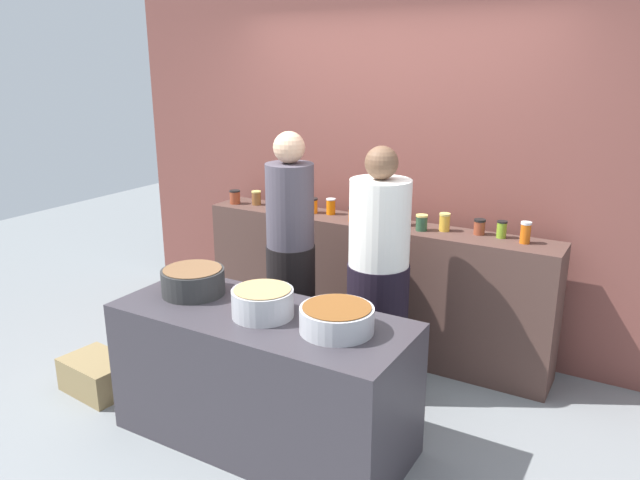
% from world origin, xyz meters
% --- Properties ---
extents(ground, '(12.00, 12.00, 0.00)m').
position_xyz_m(ground, '(0.00, 0.00, 0.00)').
color(ground, gray).
extents(storefront_wall, '(4.80, 0.12, 3.00)m').
position_xyz_m(storefront_wall, '(0.00, 1.45, 1.50)').
color(storefront_wall, brown).
rests_on(storefront_wall, ground).
extents(display_shelf, '(2.70, 0.36, 0.99)m').
position_xyz_m(display_shelf, '(0.00, 1.10, 0.50)').
color(display_shelf, '#4D342D').
rests_on(display_shelf, ground).
extents(prep_table, '(1.70, 0.70, 0.79)m').
position_xyz_m(prep_table, '(0.00, -0.30, 0.40)').
color(prep_table, '#363238').
rests_on(prep_table, ground).
extents(preserve_jar_0, '(0.09, 0.09, 0.11)m').
position_xyz_m(preserve_jar_0, '(-1.22, 1.05, 1.05)').
color(preserve_jar_0, '#953C23').
rests_on(preserve_jar_0, display_shelf).
extents(preserve_jar_1, '(0.08, 0.08, 0.11)m').
position_xyz_m(preserve_jar_1, '(-1.04, 1.11, 1.05)').
color(preserve_jar_1, brown).
rests_on(preserve_jar_1, display_shelf).
extents(preserve_jar_2, '(0.07, 0.07, 0.14)m').
position_xyz_m(preserve_jar_2, '(-0.80, 1.15, 1.06)').
color(preserve_jar_2, gold).
rests_on(preserve_jar_2, display_shelf).
extents(preserve_jar_3, '(0.08, 0.08, 0.10)m').
position_xyz_m(preserve_jar_3, '(-0.63, 1.09, 1.05)').
color(preserve_jar_3, '#23493B').
rests_on(preserve_jar_3, display_shelf).
extents(preserve_jar_4, '(0.09, 0.09, 0.12)m').
position_xyz_m(preserve_jar_4, '(-0.51, 1.11, 1.05)').
color(preserve_jar_4, orange).
rests_on(preserve_jar_4, display_shelf).
extents(preserve_jar_5, '(0.07, 0.07, 0.12)m').
position_xyz_m(preserve_jar_5, '(-0.37, 1.14, 1.06)').
color(preserve_jar_5, orange).
rests_on(preserve_jar_5, display_shelf).
extents(preserve_jar_6, '(0.09, 0.09, 0.10)m').
position_xyz_m(preserve_jar_6, '(-0.12, 1.05, 1.05)').
color(preserve_jar_6, '#CD5B15').
rests_on(preserve_jar_6, display_shelf).
extents(preserve_jar_7, '(0.07, 0.07, 0.12)m').
position_xyz_m(preserve_jar_7, '(0.08, 1.04, 1.06)').
color(preserve_jar_7, '#521857').
rests_on(preserve_jar_7, display_shelf).
extents(preserve_jar_8, '(0.09, 0.09, 0.12)m').
position_xyz_m(preserve_jar_8, '(0.22, 1.12, 1.05)').
color(preserve_jar_8, '#923E0E').
rests_on(preserve_jar_8, display_shelf).
extents(preserve_jar_9, '(0.08, 0.08, 0.11)m').
position_xyz_m(preserve_jar_9, '(0.40, 1.07, 1.05)').
color(preserve_jar_9, '#294F35').
rests_on(preserve_jar_9, display_shelf).
extents(preserve_jar_10, '(0.08, 0.08, 0.13)m').
position_xyz_m(preserve_jar_10, '(0.54, 1.13, 1.06)').
color(preserve_jar_10, gold).
rests_on(preserve_jar_10, display_shelf).
extents(preserve_jar_11, '(0.08, 0.08, 0.11)m').
position_xyz_m(preserve_jar_11, '(0.77, 1.17, 1.05)').
color(preserve_jar_11, brown).
rests_on(preserve_jar_11, display_shelf).
extents(preserve_jar_12, '(0.07, 0.07, 0.12)m').
position_xyz_m(preserve_jar_12, '(0.92, 1.16, 1.05)').
color(preserve_jar_12, olive).
rests_on(preserve_jar_12, display_shelf).
extents(preserve_jar_13, '(0.07, 0.07, 0.14)m').
position_xyz_m(preserve_jar_13, '(1.09, 1.12, 1.07)').
color(preserve_jar_13, '#D45D12').
rests_on(preserve_jar_13, display_shelf).
extents(cooking_pot_left, '(0.37, 0.37, 0.16)m').
position_xyz_m(cooking_pot_left, '(-0.52, -0.25, 0.87)').
color(cooking_pot_left, '#2D2D2D').
rests_on(cooking_pot_left, prep_table).
extents(cooking_pot_center, '(0.34, 0.34, 0.16)m').
position_xyz_m(cooking_pot_center, '(0.03, -0.31, 0.87)').
color(cooking_pot_center, '#B7B7BC').
rests_on(cooking_pot_center, prep_table).
extents(cooking_pot_right, '(0.39, 0.39, 0.14)m').
position_xyz_m(cooking_pot_right, '(0.47, -0.28, 0.86)').
color(cooking_pot_right, '#B7B7BC').
rests_on(cooking_pot_right, prep_table).
extents(cook_with_tongs, '(0.34, 0.34, 1.69)m').
position_xyz_m(cook_with_tongs, '(-0.33, 0.51, 0.77)').
color(cook_with_tongs, black).
rests_on(cook_with_tongs, ground).
extents(cook_in_cap, '(0.40, 0.40, 1.64)m').
position_xyz_m(cook_in_cap, '(0.33, 0.53, 0.74)').
color(cook_in_cap, black).
rests_on(cook_in_cap, ground).
extents(bread_crate, '(0.49, 0.37, 0.23)m').
position_xyz_m(bread_crate, '(-1.27, -0.41, 0.11)').
color(bread_crate, olive).
rests_on(bread_crate, ground).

